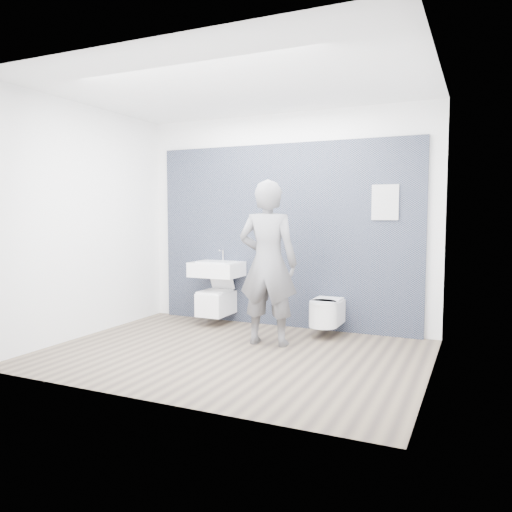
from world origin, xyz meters
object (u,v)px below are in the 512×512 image
at_px(toilet_square, 216,301).
at_px(toilet_rounded, 326,312).
at_px(visitor, 268,263).
at_px(washbasin, 217,269).

height_order(toilet_square, toilet_rounded, toilet_square).
xyz_separation_m(toilet_square, toilet_rounded, (1.54, -0.03, -0.02)).
bearing_deg(toilet_square, visitor, -32.89).
xyz_separation_m(toilet_rounded, visitor, (-0.49, -0.64, 0.64)).
relative_size(toilet_square, toilet_rounded, 1.18).
distance_m(toilet_rounded, visitor, 1.04).
bearing_deg(toilet_rounded, visitor, -127.47).
bearing_deg(toilet_rounded, washbasin, 178.22).
bearing_deg(visitor, toilet_square, -39.34).
height_order(washbasin, toilet_square, washbasin).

